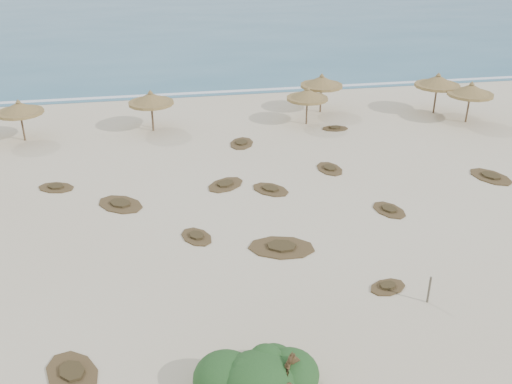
% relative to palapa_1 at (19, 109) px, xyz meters
% --- Properties ---
extents(ground, '(160.00, 160.00, 0.00)m').
position_rel_palapa_1_xyz_m(ground, '(11.99, -17.48, -2.05)').
color(ground, beige).
rests_on(ground, ground).
extents(ocean, '(200.00, 100.00, 0.01)m').
position_rel_palapa_1_xyz_m(ocean, '(11.99, 57.52, -2.04)').
color(ocean, '#2A627F').
rests_on(ocean, ground).
extents(foam_line, '(70.00, 0.60, 0.01)m').
position_rel_palapa_1_xyz_m(foam_line, '(11.99, 8.52, -2.04)').
color(foam_line, white).
rests_on(foam_line, ground).
extents(palapa_1, '(3.05, 3.05, 2.64)m').
position_rel_palapa_1_xyz_m(palapa_1, '(0.00, 0.00, 0.00)').
color(palapa_1, brown).
rests_on(palapa_1, ground).
extents(palapa_2, '(3.74, 3.74, 2.71)m').
position_rel_palapa_1_xyz_m(palapa_2, '(7.89, 0.36, 0.06)').
color(palapa_2, brown).
rests_on(palapa_2, ground).
extents(palapa_3, '(2.99, 2.99, 2.42)m').
position_rel_palapa_1_xyz_m(palapa_3, '(7.91, 0.94, -0.17)').
color(palapa_3, brown).
rests_on(palapa_3, ground).
extents(palapa_4, '(3.35, 3.35, 2.57)m').
position_rel_palapa_1_xyz_m(palapa_4, '(18.03, -0.16, -0.05)').
color(palapa_4, brown).
rests_on(palapa_4, ground).
extents(palapa_5, '(3.66, 3.66, 2.78)m').
position_rel_palapa_1_xyz_m(palapa_5, '(19.68, 2.21, 0.11)').
color(palapa_5, brown).
rests_on(palapa_5, ground).
extents(palapa_6, '(3.74, 3.74, 2.90)m').
position_rel_palapa_1_xyz_m(palapa_6, '(27.50, 0.50, 0.20)').
color(palapa_6, brown).
rests_on(palapa_6, ground).
extents(palapa_7, '(3.82, 3.82, 2.82)m').
position_rel_palapa_1_xyz_m(palapa_7, '(28.75, -1.75, 0.14)').
color(palapa_7, brown).
rests_on(palapa_7, ground).
extents(fence_post_near, '(0.10, 0.10, 1.08)m').
position_rel_palapa_1_xyz_m(fence_post_near, '(17.24, -19.98, -1.51)').
color(fence_post_near, brown).
rests_on(fence_post_near, ground).
extents(bush, '(3.70, 3.26, 1.66)m').
position_rel_palapa_1_xyz_m(bush, '(10.39, -23.34, -1.50)').
color(bush, '#2E5D28').
rests_on(bush, ground).
extents(scrub_1, '(2.94, 2.94, 0.16)m').
position_rel_palapa_1_xyz_m(scrub_1, '(6.10, -10.11, -2.00)').
color(scrub_1, brown).
rests_on(scrub_1, ground).
extents(scrub_2, '(1.79, 2.09, 0.16)m').
position_rel_palapa_1_xyz_m(scrub_2, '(9.45, -13.87, -2.00)').
color(scrub_2, brown).
rests_on(scrub_2, ground).
extents(scrub_3, '(2.38, 2.45, 0.16)m').
position_rel_palapa_1_xyz_m(scrub_3, '(13.57, -9.80, -2.00)').
color(scrub_3, brown).
rests_on(scrub_3, ground).
extents(scrub_4, '(1.76, 2.19, 0.16)m').
position_rel_palapa_1_xyz_m(scrub_4, '(18.64, -13.02, -2.00)').
color(scrub_4, brown).
rests_on(scrub_4, ground).
extents(scrub_5, '(2.37, 2.89, 0.16)m').
position_rel_palapa_1_xyz_m(scrub_5, '(25.46, -10.38, -2.00)').
color(scrub_5, brown).
rests_on(scrub_5, ground).
extents(scrub_6, '(2.25, 1.91, 0.16)m').
position_rel_palapa_1_xyz_m(scrub_6, '(2.80, -7.58, -2.00)').
color(scrub_6, brown).
rests_on(scrub_6, ground).
extents(scrub_7, '(1.54, 2.14, 0.16)m').
position_rel_palapa_1_xyz_m(scrub_7, '(17.31, -7.80, -2.00)').
color(scrub_7, brown).
rests_on(scrub_7, ground).
extents(scrub_9, '(3.22, 2.52, 0.16)m').
position_rel_palapa_1_xyz_m(scrub_9, '(12.88, -15.40, -2.00)').
color(scrub_9, brown).
rests_on(scrub_9, ground).
extents(scrub_10, '(1.79, 1.24, 0.16)m').
position_rel_palapa_1_xyz_m(scrub_10, '(19.62, -1.48, -2.00)').
color(scrub_10, brown).
rests_on(scrub_10, ground).
extents(scrub_11, '(2.31, 2.61, 0.16)m').
position_rel_palapa_1_xyz_m(scrub_11, '(4.99, -21.37, -2.00)').
color(scrub_11, brown).
rests_on(scrub_11, ground).
extents(scrub_12, '(1.72, 1.39, 0.16)m').
position_rel_palapa_1_xyz_m(scrub_12, '(16.17, -18.90, -2.00)').
color(scrub_12, brown).
rests_on(scrub_12, ground).
extents(scrub_13, '(2.60, 2.52, 0.16)m').
position_rel_palapa_1_xyz_m(scrub_13, '(11.39, -8.81, -2.00)').
color(scrub_13, brown).
rests_on(scrub_13, ground).
extents(scrub_14, '(2.01, 2.48, 0.16)m').
position_rel_palapa_1_xyz_m(scrub_14, '(13.16, -3.07, -2.00)').
color(scrub_14, brown).
rests_on(scrub_14, ground).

